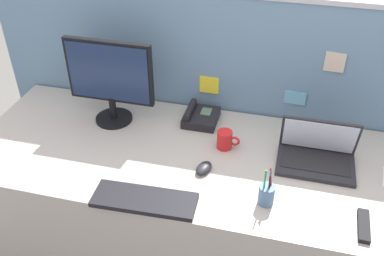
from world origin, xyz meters
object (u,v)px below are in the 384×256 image
object	(u,v)px
laptop	(317,153)
keyboard_main	(145,200)
desktop_monitor	(110,78)
coffee_mug	(225,140)
computer_mouse_right_hand	(204,168)
desk_phone	(200,116)
tv_remote	(364,226)
pen_cup	(266,194)

from	to	relation	value
laptop	keyboard_main	size ratio (longest dim) A/B	0.80
desktop_monitor	coffee_mug	xyz separation A→B (m)	(0.62, -0.10, -0.20)
laptop	computer_mouse_right_hand	size ratio (longest dim) A/B	3.50
desk_phone	keyboard_main	bearing A→B (deg)	-97.58
laptop	tv_remote	world-z (taller)	laptop
desktop_monitor	keyboard_main	xyz separation A→B (m)	(0.36, -0.55, -0.24)
laptop	computer_mouse_right_hand	world-z (taller)	laptop
desk_phone	tv_remote	bearing A→B (deg)	-35.30
desk_phone	tv_remote	distance (m)	0.97
desk_phone	keyboard_main	world-z (taller)	desk_phone
coffee_mug	laptop	bearing A→B (deg)	-0.06
computer_mouse_right_hand	tv_remote	world-z (taller)	computer_mouse_right_hand
pen_cup	coffee_mug	size ratio (longest dim) A/B	1.62
computer_mouse_right_hand	laptop	bearing A→B (deg)	37.56
keyboard_main	coffee_mug	world-z (taller)	coffee_mug
coffee_mug	desk_phone	bearing A→B (deg)	131.71
computer_mouse_right_hand	tv_remote	size ratio (longest dim) A/B	0.59
computer_mouse_right_hand	coffee_mug	distance (m)	0.20
desktop_monitor	desk_phone	bearing A→B (deg)	11.61
desktop_monitor	tv_remote	bearing A→B (deg)	-20.78
desk_phone	pen_cup	size ratio (longest dim) A/B	1.06
computer_mouse_right_hand	tv_remote	bearing A→B (deg)	1.59
laptop	coffee_mug	distance (m)	0.43
keyboard_main	computer_mouse_right_hand	world-z (taller)	computer_mouse_right_hand
pen_cup	keyboard_main	bearing A→B (deg)	-166.34
pen_cup	desktop_monitor	bearing A→B (deg)	153.26
laptop	coffee_mug	xyz separation A→B (m)	(-0.43, 0.00, -0.01)
desktop_monitor	desk_phone	xyz separation A→B (m)	(0.44, 0.09, -0.22)
desktop_monitor	tv_remote	size ratio (longest dim) A/B	2.65
coffee_mug	desktop_monitor	bearing A→B (deg)	170.77
desktop_monitor	computer_mouse_right_hand	distance (m)	0.67
pen_cup	tv_remote	distance (m)	0.39
computer_mouse_right_hand	coffee_mug	world-z (taller)	coffee_mug
keyboard_main	coffee_mug	size ratio (longest dim) A/B	3.86
desk_phone	coffee_mug	distance (m)	0.26
tv_remote	pen_cup	bearing A→B (deg)	175.87
desk_phone	pen_cup	bearing A→B (deg)	-52.07
keyboard_main	computer_mouse_right_hand	bearing A→B (deg)	49.65
desktop_monitor	coffee_mug	world-z (taller)	desktop_monitor
keyboard_main	pen_cup	distance (m)	0.51
laptop	desk_phone	bearing A→B (deg)	162.27
desktop_monitor	coffee_mug	bearing A→B (deg)	-9.23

